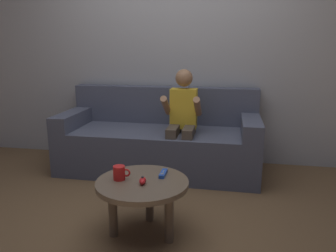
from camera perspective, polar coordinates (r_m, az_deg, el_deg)
ground_plane at (r=2.50m, az=-5.14°, el=-16.95°), size 10.01×10.01×0.00m
wall_back at (r=3.71m, az=1.27°, el=13.30°), size 5.00×0.05×2.50m
couch at (r=3.47m, az=-1.43°, el=-2.68°), size 2.00×0.80×0.84m
person_seated_on_couch at (r=3.18m, az=2.44°, el=1.40°), size 0.36×0.44×1.05m
coffee_table at (r=2.28m, az=-4.36°, el=-10.69°), size 0.62×0.62×0.39m
game_remote_blue_near_edge at (r=2.34m, az=-0.82°, el=-8.11°), size 0.04×0.14×0.03m
nunchuk_red at (r=2.21m, az=-4.34°, el=-9.29°), size 0.06×0.10×0.05m
coffee_mug at (r=2.28m, az=-8.27°, el=-7.92°), size 0.12×0.08×0.09m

